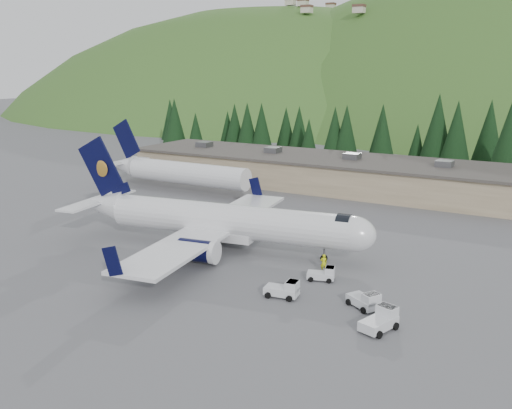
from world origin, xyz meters
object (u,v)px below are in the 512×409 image
object	(u,v)px
baggage_tug_d	(323,274)
baggage_tug_c	(381,320)
ramp_worker	(324,263)
second_airliner	(174,171)
terminal_building	(324,171)
baggage_tug_b	(366,301)
baggage_tug_a	(285,290)
airliner	(220,221)

from	to	relation	value
baggage_tug_d	baggage_tug_c	bearing A→B (deg)	-60.00
baggage_tug_d	ramp_worker	xyz separation A→B (m)	(-0.96, 2.26, 0.29)
second_airliner	baggage_tug_c	xyz separation A→B (m)	(46.02, -32.93, -2.55)
baggage_tug_c	terminal_building	distance (m)	55.49
second_airliner	baggage_tug_d	xyz separation A→B (m)	(37.88, -25.43, -2.70)
baggage_tug_b	terminal_building	bearing A→B (deg)	147.90
baggage_tug_c	baggage_tug_a	bearing A→B (deg)	95.95
airliner	second_airliner	size ratio (longest dim) A/B	1.32
airliner	second_airliner	xyz separation A→B (m)	(-23.87, 22.16, 0.10)
baggage_tug_c	baggage_tug_b	bearing A→B (deg)	54.31
baggage_tug_a	terminal_building	size ratio (longest dim) A/B	0.04
baggage_tug_c	terminal_building	bearing A→B (deg)	45.54
terminal_building	airliner	bearing A→B (deg)	-84.08
airliner	baggage_tug_a	xyz separation A→B (m)	(12.68, -8.85, -2.51)
second_airliner	baggage_tug_a	bearing A→B (deg)	-40.30
baggage_tug_b	baggage_tug_c	size ratio (longest dim) A/B	0.93
baggage_tug_a	baggage_tug_d	xyz separation A→B (m)	(1.33, 5.58, -0.10)
baggage_tug_a	baggage_tug_b	size ratio (longest dim) A/B	0.96
baggage_tug_c	baggage_tug_d	bearing A→B (deg)	64.77
airliner	baggage_tug_a	distance (m)	15.66
baggage_tug_d	baggage_tug_b	bearing A→B (deg)	-54.29
second_airliner	ramp_worker	bearing A→B (deg)	-32.11
airliner	baggage_tug_b	bearing A→B (deg)	-29.64
ramp_worker	baggage_tug_c	bearing A→B (deg)	98.42
terminal_building	baggage_tug_d	bearing A→B (deg)	-66.55
baggage_tug_a	baggage_tug_c	size ratio (longest dim) A/B	0.89
baggage_tug_b	baggage_tug_d	bearing A→B (deg)	173.52
second_airliner	terminal_building	world-z (taller)	second_airliner
airliner	baggage_tug_d	bearing A→B (deg)	-21.73
terminal_building	ramp_worker	xyz separation A→B (m)	(17.01, -39.17, -1.71)
baggage_tug_d	terminal_building	bearing A→B (deg)	96.13
baggage_tug_c	ramp_worker	distance (m)	13.35
baggage_tug_c	second_airliner	bearing A→B (deg)	71.87
baggage_tug_c	terminal_building	size ratio (longest dim) A/B	0.05
baggage_tug_a	ramp_worker	size ratio (longest dim) A/B	1.75
airliner	terminal_building	xyz separation A→B (m)	(-3.96, 38.16, -0.60)
baggage_tug_a	baggage_tug_b	world-z (taller)	baggage_tug_a
airliner	baggage_tug_b	distance (m)	21.33
airliner	second_airliner	distance (m)	32.57
baggage_tug_b	ramp_worker	distance (m)	9.42
second_airliner	baggage_tug_b	size ratio (longest dim) A/B	8.26
airliner	baggage_tug_d	world-z (taller)	airliner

